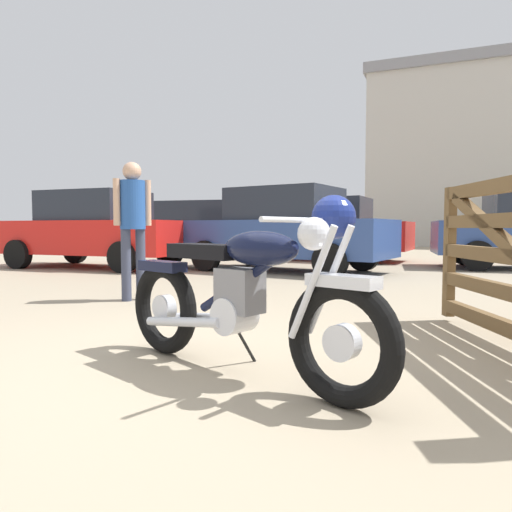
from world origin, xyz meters
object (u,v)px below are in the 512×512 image
at_px(white_estate_far, 285,230).
at_px(silver_sedan_mid, 197,226).
at_px(vintage_motorcycle, 247,294).
at_px(bystander, 133,216).
at_px(blue_hatchback_right, 96,230).
at_px(pale_sedan_back, 329,229).

height_order(white_estate_far, silver_sedan_mid, silver_sedan_mid).
xyz_separation_m(vintage_motorcycle, silver_sedan_mid, (-7.30, 10.49, 0.45)).
distance_m(bystander, blue_hatchback_right, 5.12).
height_order(vintage_motorcycle, blue_hatchback_right, blue_hatchback_right).
height_order(bystander, silver_sedan_mid, silver_sedan_mid).
distance_m(bystander, pale_sedan_back, 7.76).
height_order(vintage_motorcycle, bystander, bystander).
height_order(pale_sedan_back, silver_sedan_mid, silver_sedan_mid).
bearing_deg(pale_sedan_back, vintage_motorcycle, 104.55).
relative_size(vintage_motorcycle, bystander, 1.22).
bearing_deg(bystander, pale_sedan_back, 119.88).
bearing_deg(silver_sedan_mid, blue_hatchback_right, 88.11).
bearing_deg(pale_sedan_back, bystander, 89.76).
distance_m(bystander, silver_sedan_mid, 9.77).
bearing_deg(silver_sedan_mid, white_estate_far, 128.65).
xyz_separation_m(silver_sedan_mid, blue_hatchback_right, (0.81, -5.26, -0.10)).
bearing_deg(blue_hatchback_right, silver_sedan_mid, 93.02).
distance_m(vintage_motorcycle, white_estate_far, 6.72).
xyz_separation_m(vintage_motorcycle, white_estate_far, (-2.39, 6.27, 0.34)).
relative_size(vintage_motorcycle, blue_hatchback_right, 0.47).
xyz_separation_m(bystander, silver_sedan_mid, (-4.74, 8.54, -0.08)).
relative_size(pale_sedan_back, blue_hatchback_right, 0.97).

